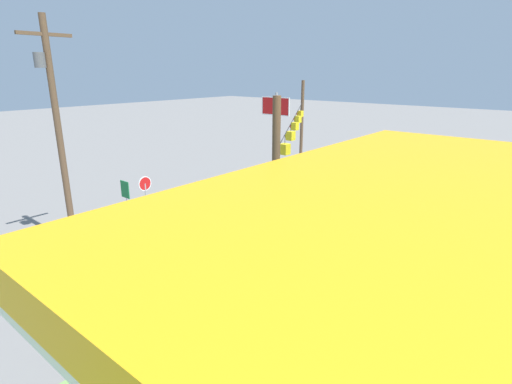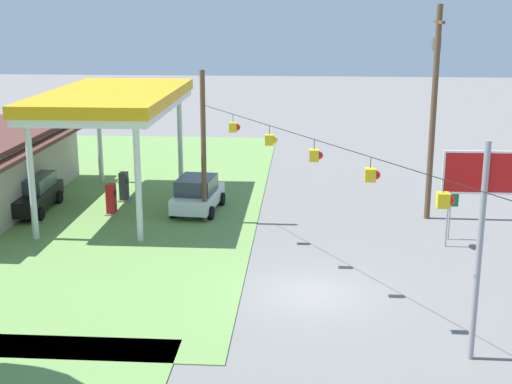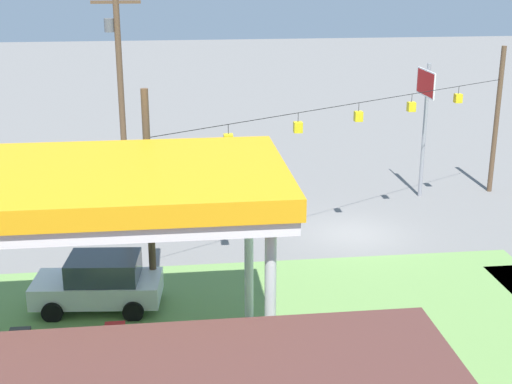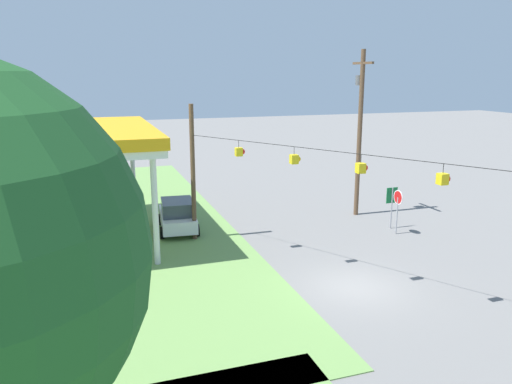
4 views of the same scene
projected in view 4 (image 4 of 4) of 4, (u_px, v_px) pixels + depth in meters
ground_plane at (355, 287)px, 20.82m from camera, size 160.00×160.00×0.00m
gas_station_canopy at (94, 137)px, 26.11m from camera, size 11.84×6.08×5.99m
fuel_pump_near at (101, 230)px, 26.05m from camera, size 0.71×0.56×1.56m
fuel_pump_far at (100, 217)px, 28.37m from camera, size 0.71×0.56×1.56m
car_at_pumps_front at (177, 215)px, 28.05m from camera, size 4.31×2.41×1.82m
car_at_pumps_rear at (14, 232)px, 25.05m from camera, size 5.01×2.26×1.78m
stop_sign_roadside at (398, 202)px, 27.32m from camera, size 0.80×0.08×2.50m
route_sign at (392, 199)px, 28.38m from camera, size 0.10×0.70×2.40m
utility_pole_main at (360, 125)px, 30.28m from camera, size 2.20×0.44×10.09m
signal_span_gantry at (360, 194)px, 19.88m from camera, size 16.82×10.24×7.21m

